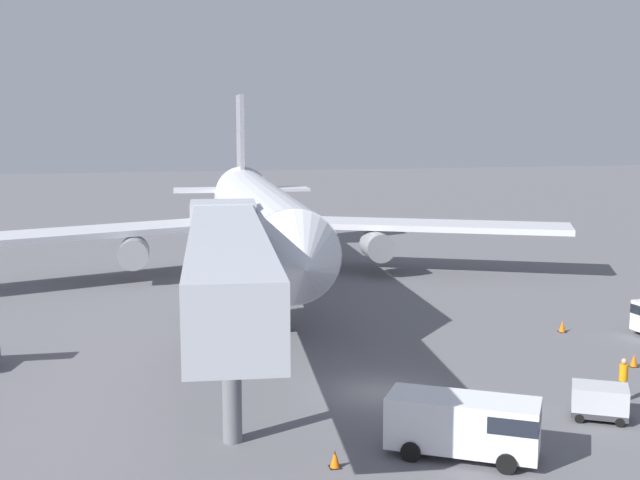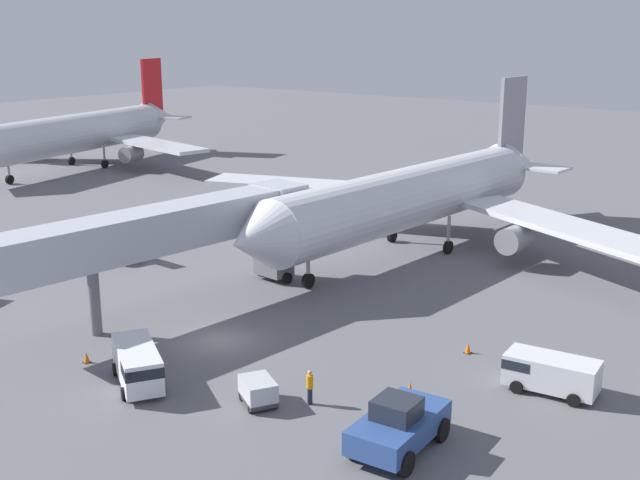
% 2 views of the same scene
% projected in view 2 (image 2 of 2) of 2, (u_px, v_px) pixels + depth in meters
% --- Properties ---
extents(ground_plane, '(300.00, 300.00, 0.00)m').
position_uv_depth(ground_plane, '(221.00, 340.00, 48.11)').
color(ground_plane, slate).
extents(airplane_at_gate, '(46.78, 41.51, 13.56)m').
position_uv_depth(airplane_at_gate, '(418.00, 195.00, 66.57)').
color(airplane_at_gate, silver).
rests_on(airplane_at_gate, ground).
extents(jet_bridge, '(5.35, 23.62, 7.14)m').
position_uv_depth(jet_bridge, '(180.00, 229.00, 52.29)').
color(jet_bridge, '#B2B7C1').
rests_on(jet_bridge, ground).
extents(pushback_tug, '(3.25, 5.57, 2.55)m').
position_uv_depth(pushback_tug, '(399.00, 425.00, 35.45)').
color(pushback_tug, '#2D4C8E').
rests_on(pushback_tug, ground).
extents(belt_loader_truck, '(5.90, 3.27, 2.84)m').
position_uv_depth(belt_loader_truck, '(118.00, 248.00, 65.17)').
color(belt_loader_truck, '#2D4C8E').
rests_on(belt_loader_truck, ground).
extents(service_van_far_right, '(5.40, 4.29, 2.09)m').
position_uv_depth(service_van_far_right, '(138.00, 364.00, 41.80)').
color(service_van_far_right, white).
rests_on(service_van_far_right, ground).
extents(service_van_rear_left, '(4.87, 2.76, 1.89)m').
position_uv_depth(service_van_rear_left, '(549.00, 372.00, 41.16)').
color(service_van_rear_left, silver).
rests_on(service_van_rear_left, ground).
extents(service_van_far_center, '(4.73, 5.48, 2.26)m').
position_uv_depth(service_van_far_center, '(27.00, 251.00, 62.50)').
color(service_van_far_center, white).
rests_on(service_van_far_center, ground).
extents(baggage_cart_rear_right, '(2.53, 2.30, 1.33)m').
position_uv_depth(baggage_cart_rear_right, '(258.00, 391.00, 39.82)').
color(baggage_cart_rear_right, '#38383D').
rests_on(baggage_cart_rear_right, ground).
extents(ground_crew_worker_foreground, '(0.41, 0.41, 1.82)m').
position_uv_depth(ground_crew_worker_foreground, '(310.00, 386.00, 39.77)').
color(ground_crew_worker_foreground, '#1E2333').
rests_on(ground_crew_worker_foreground, ground).
extents(safety_cone_alpha, '(0.40, 0.40, 0.61)m').
position_uv_depth(safety_cone_alpha, '(410.00, 387.00, 41.18)').
color(safety_cone_alpha, black).
rests_on(safety_cone_alpha, ground).
extents(safety_cone_bravo, '(0.41, 0.41, 0.63)m').
position_uv_depth(safety_cone_bravo, '(468.00, 348.00, 46.18)').
color(safety_cone_bravo, black).
rests_on(safety_cone_bravo, ground).
extents(safety_cone_charlie, '(0.39, 0.39, 0.60)m').
position_uv_depth(safety_cone_charlie, '(87.00, 358.00, 44.87)').
color(safety_cone_charlie, black).
rests_on(safety_cone_charlie, ground).
extents(airplane_background, '(38.92, 39.42, 13.60)m').
position_uv_depth(airplane_background, '(83.00, 132.00, 105.41)').
color(airplane_background, silver).
rests_on(airplane_background, ground).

